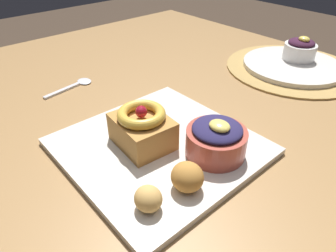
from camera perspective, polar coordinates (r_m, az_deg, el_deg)
name	(u,v)px	position (r m, az deg, el deg)	size (l,w,h in m)	color
dining_table	(180,141)	(0.70, 2.25, -2.80)	(1.29, 1.09, 0.73)	olive
woven_placemat	(292,68)	(0.89, 22.29, 10.05)	(0.35, 0.35, 0.01)	#AD894C
front_plate	(159,146)	(0.53, -1.63, -3.85)	(0.30, 0.30, 0.01)	silver
cake_slice	(142,128)	(0.51, -4.89, -0.31)	(0.11, 0.09, 0.07)	#B77F3D
berry_ramekin	(216,139)	(0.49, 9.06, -2.45)	(0.10, 0.10, 0.07)	#B24C3D
fritter_front	(148,199)	(0.41, -3.74, -13.49)	(0.04, 0.04, 0.04)	tan
fritter_middle	(187,177)	(0.43, 3.65, -9.53)	(0.05, 0.05, 0.04)	#BC7F38
back_plate	(293,65)	(0.89, 22.41, 10.54)	(0.26, 0.26, 0.01)	silver
back_ramekin	(300,49)	(0.91, 23.58, 13.08)	(0.08, 0.08, 0.07)	white
spoon	(75,85)	(0.77, -17.06, 7.38)	(0.04, 0.13, 0.00)	silver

